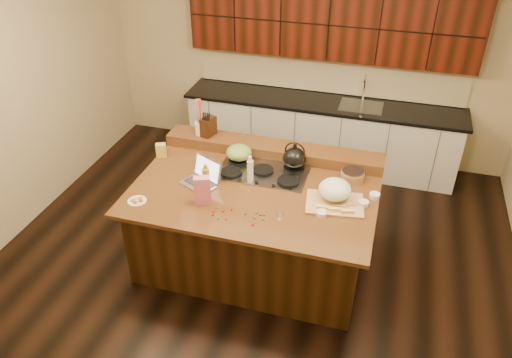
% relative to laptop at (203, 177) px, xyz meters
% --- Properties ---
extents(room, '(5.52, 5.02, 2.72)m').
position_rel_laptop_xyz_m(room, '(0.53, 0.04, 0.36)').
color(room, black).
rests_on(room, ground).
extents(island, '(2.40, 1.60, 0.92)m').
position_rel_laptop_xyz_m(island, '(0.53, 0.04, -0.52)').
color(island, black).
rests_on(island, ground).
extents(back_ledge, '(2.40, 0.30, 0.12)m').
position_rel_laptop_xyz_m(back_ledge, '(0.53, 0.74, -0.01)').
color(back_ledge, black).
rests_on(back_ledge, island).
extents(cooktop, '(0.92, 0.52, 0.05)m').
position_rel_laptop_xyz_m(cooktop, '(0.53, 0.34, -0.05)').
color(cooktop, gray).
rests_on(cooktop, island).
extents(back_counter, '(3.70, 0.66, 2.40)m').
position_rel_laptop_xyz_m(back_counter, '(0.83, 2.27, -0.00)').
color(back_counter, silver).
rests_on(back_counter, ground).
extents(kettle, '(0.30, 0.30, 0.22)m').
position_rel_laptop_xyz_m(kettle, '(0.83, 0.47, 0.09)').
color(kettle, black).
rests_on(kettle, cooktop).
extents(green_bowl, '(0.35, 0.35, 0.15)m').
position_rel_laptop_xyz_m(green_bowl, '(0.23, 0.47, 0.05)').
color(green_bowl, olive).
rests_on(green_bowl, cooktop).
extents(laptop, '(0.44, 0.40, 0.25)m').
position_rel_laptop_xyz_m(laptop, '(0.00, 0.00, 0.00)').
color(laptop, '#B7B7BC').
rests_on(laptop, island).
extents(oil_bottle, '(0.09, 0.09, 0.27)m').
position_rel_laptop_xyz_m(oil_bottle, '(0.10, -0.15, 0.07)').
color(oil_bottle, gold).
rests_on(oil_bottle, island).
extents(vinegar_bottle, '(0.07, 0.07, 0.25)m').
position_rel_laptop_xyz_m(vinegar_bottle, '(0.45, 0.14, 0.06)').
color(vinegar_bottle, silver).
rests_on(vinegar_bottle, island).
extents(wooden_tray, '(0.58, 0.46, 0.22)m').
position_rel_laptop_xyz_m(wooden_tray, '(1.31, 0.05, 0.03)').
color(wooden_tray, tan).
rests_on(wooden_tray, island).
extents(ramekin_a, '(0.11, 0.11, 0.04)m').
position_rel_laptop_xyz_m(ramekin_a, '(1.24, -0.20, -0.04)').
color(ramekin_a, white).
rests_on(ramekin_a, island).
extents(ramekin_b, '(0.12, 0.12, 0.04)m').
position_rel_laptop_xyz_m(ramekin_b, '(1.68, 0.22, -0.04)').
color(ramekin_b, white).
rests_on(ramekin_b, island).
extents(ramekin_c, '(0.13, 0.13, 0.04)m').
position_rel_laptop_xyz_m(ramekin_c, '(1.59, 0.06, -0.04)').
color(ramekin_c, white).
rests_on(ramekin_c, island).
extents(strainer_bowl, '(0.32, 0.32, 0.09)m').
position_rel_laptop_xyz_m(strainer_bowl, '(1.43, 0.47, -0.02)').
color(strainer_bowl, '#996B3F').
rests_on(strainer_bowl, island).
extents(kitchen_timer, '(0.09, 0.09, 0.07)m').
position_rel_laptop_xyz_m(kitchen_timer, '(0.87, -0.32, -0.03)').
color(kitchen_timer, silver).
rests_on(kitchen_timer, island).
extents(pink_bag, '(0.17, 0.13, 0.29)m').
position_rel_laptop_xyz_m(pink_bag, '(0.13, -0.32, 0.08)').
color(pink_bag, pink).
rests_on(pink_bag, island).
extents(candy_plate, '(0.22, 0.22, 0.01)m').
position_rel_laptop_xyz_m(candy_plate, '(-0.49, -0.48, -0.06)').
color(candy_plate, white).
rests_on(candy_plate, island).
extents(package_box, '(0.13, 0.11, 0.15)m').
position_rel_laptop_xyz_m(package_box, '(-0.62, 0.35, 0.01)').
color(package_box, gold).
rests_on(package_box, island).
extents(utensil_crock, '(0.15, 0.15, 0.14)m').
position_rel_laptop_xyz_m(utensil_crock, '(-0.31, 0.74, 0.12)').
color(utensil_crock, white).
rests_on(utensil_crock, back_ledge).
extents(knife_block, '(0.16, 0.20, 0.21)m').
position_rel_laptop_xyz_m(knife_block, '(-0.22, 0.74, 0.16)').
color(knife_block, black).
rests_on(knife_block, back_ledge).
extents(gumdrop_0, '(0.02, 0.02, 0.02)m').
position_rel_laptop_xyz_m(gumdrop_0, '(0.68, -0.52, -0.06)').
color(gumdrop_0, red).
rests_on(gumdrop_0, island).
extents(gumdrop_1, '(0.02, 0.02, 0.02)m').
position_rel_laptop_xyz_m(gumdrop_1, '(0.65, -0.34, -0.06)').
color(gumdrop_1, '#198C26').
rests_on(gumdrop_1, island).
extents(gumdrop_2, '(0.02, 0.02, 0.02)m').
position_rel_laptop_xyz_m(gumdrop_2, '(0.42, -0.51, -0.06)').
color(gumdrop_2, red).
rests_on(gumdrop_2, island).
extents(gumdrop_3, '(0.02, 0.02, 0.02)m').
position_rel_laptop_xyz_m(gumdrop_3, '(0.28, -0.37, -0.06)').
color(gumdrop_3, '#198C26').
rests_on(gumdrop_3, island).
extents(gumdrop_4, '(0.02, 0.02, 0.02)m').
position_rel_laptop_xyz_m(gumdrop_4, '(0.70, -0.36, -0.06)').
color(gumdrop_4, red).
rests_on(gumdrop_4, island).
extents(gumdrop_5, '(0.02, 0.02, 0.02)m').
position_rel_laptop_xyz_m(gumdrop_5, '(0.74, -0.42, -0.06)').
color(gumdrop_5, '#198C26').
rests_on(gumdrop_5, island).
extents(gumdrop_6, '(0.02, 0.02, 0.02)m').
position_rel_laptop_xyz_m(gumdrop_6, '(0.29, -0.49, -0.06)').
color(gumdrop_6, red).
rests_on(gumdrop_6, island).
extents(gumdrop_7, '(0.02, 0.02, 0.02)m').
position_rel_laptop_xyz_m(gumdrop_7, '(0.74, -0.36, -0.06)').
color(gumdrop_7, '#198C26').
rests_on(gumdrop_7, island).
extents(gumdrop_8, '(0.02, 0.02, 0.02)m').
position_rel_laptop_xyz_m(gumdrop_8, '(0.36, -0.41, -0.06)').
color(gumdrop_8, red).
rests_on(gumdrop_8, island).
extents(gumdrop_9, '(0.02, 0.02, 0.02)m').
position_rel_laptop_xyz_m(gumdrop_9, '(0.35, -0.53, -0.06)').
color(gumdrop_9, '#198C26').
rests_on(gumdrop_9, island).
extents(gumdrop_10, '(0.02, 0.02, 0.02)m').
position_rel_laptop_xyz_m(gumdrop_10, '(0.42, -0.36, -0.06)').
color(gumdrop_10, red).
rests_on(gumdrop_10, island).
extents(gumdrop_11, '(0.02, 0.02, 0.02)m').
position_rel_laptop_xyz_m(gumdrop_11, '(0.66, -0.42, -0.06)').
color(gumdrop_11, '#198C26').
rests_on(gumdrop_11, island).
extents(gumdrop_12, '(0.02, 0.02, 0.02)m').
position_rel_laptop_xyz_m(gumdrop_12, '(0.27, -0.44, -0.06)').
color(gumdrop_12, red).
rests_on(gumdrop_12, island).
extents(gumdrop_13, '(0.02, 0.02, 0.02)m').
position_rel_laptop_xyz_m(gumdrop_13, '(0.56, -0.38, -0.06)').
color(gumdrop_13, '#198C26').
rests_on(gumdrop_13, island).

